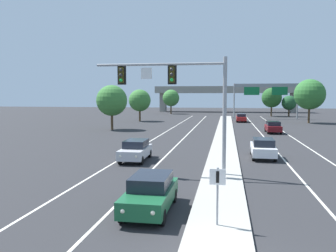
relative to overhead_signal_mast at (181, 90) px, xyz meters
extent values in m
cube|color=#9E9B93|center=(2.57, 5.76, -5.30)|extent=(2.40, 110.00, 0.15)
cube|color=silver|center=(-2.13, 12.76, -5.37)|extent=(0.14, 100.00, 0.01)
cube|color=silver|center=(7.27, 12.76, -5.37)|extent=(0.14, 100.00, 0.01)
cube|color=silver|center=(-5.43, 12.76, -5.37)|extent=(0.14, 100.00, 0.01)
cube|color=silver|center=(10.57, 12.76, -5.37)|extent=(0.14, 100.00, 0.01)
cylinder|color=gray|center=(2.67, 0.01, -1.62)|extent=(0.24, 0.24, 7.20)
cylinder|color=gray|center=(-1.40, 0.01, 1.58)|extent=(8.14, 0.16, 0.16)
cube|color=black|center=(-0.58, 0.05, 0.93)|extent=(0.56, 0.06, 1.20)
cube|color=#38330F|center=(-0.58, 0.01, 0.93)|extent=(0.32, 0.32, 1.00)
sphere|color=#282828|center=(-0.58, -0.16, 1.25)|extent=(0.22, 0.22, 0.22)
sphere|color=#282828|center=(-0.58, -0.16, 0.93)|extent=(0.22, 0.22, 0.22)
sphere|color=green|center=(-0.58, -0.16, 0.61)|extent=(0.22, 0.22, 0.22)
cube|color=black|center=(-3.84, 0.05, 0.93)|extent=(0.56, 0.06, 1.20)
cube|color=#38330F|center=(-3.84, 0.01, 0.93)|extent=(0.32, 0.32, 1.00)
sphere|color=#282828|center=(-3.84, -0.16, 1.25)|extent=(0.22, 0.22, 0.22)
sphere|color=#282828|center=(-3.84, -0.16, 0.93)|extent=(0.22, 0.22, 0.22)
sphere|color=green|center=(-3.84, -0.16, 0.61)|extent=(0.22, 0.22, 0.22)
cube|color=white|center=(-2.21, -0.01, 1.03)|extent=(0.70, 0.04, 0.70)
cylinder|color=gray|center=(2.51, -8.65, -4.12)|extent=(0.08, 0.08, 2.20)
cube|color=white|center=(2.51, -8.68, -3.37)|extent=(0.60, 0.03, 0.60)
cube|color=black|center=(2.51, -8.70, -3.37)|extent=(0.12, 0.01, 0.44)
cube|color=#195633|center=(-0.40, -7.18, -4.70)|extent=(1.81, 4.40, 0.70)
cube|color=black|center=(-0.40, -6.96, -4.07)|extent=(1.59, 2.38, 0.56)
sphere|color=#EAE5C6|center=(0.18, -9.36, -4.65)|extent=(0.18, 0.18, 0.18)
sphere|color=#EAE5C6|center=(-0.97, -9.36, -4.65)|extent=(0.18, 0.18, 0.18)
cylinder|color=black|center=(0.41, -8.68, -5.05)|extent=(0.22, 0.64, 0.64)
cylinder|color=black|center=(-1.19, -8.68, -5.05)|extent=(0.22, 0.64, 0.64)
cylinder|color=black|center=(0.40, -5.68, -5.05)|extent=(0.22, 0.64, 0.64)
cylinder|color=black|center=(-1.20, -5.68, -5.05)|extent=(0.22, 0.64, 0.64)
cube|color=#B7B7BC|center=(-4.08, 4.10, -4.70)|extent=(1.90, 4.44, 0.70)
cube|color=black|center=(-4.09, 4.32, -4.07)|extent=(1.64, 2.41, 0.56)
sphere|color=#EAE5C6|center=(-3.45, 1.93, -4.65)|extent=(0.18, 0.18, 0.18)
sphere|color=#EAE5C6|center=(-4.61, 1.90, -4.65)|extent=(0.18, 0.18, 0.18)
cylinder|color=black|center=(-3.25, 2.62, -5.05)|extent=(0.24, 0.65, 0.64)
cylinder|color=black|center=(-4.85, 2.58, -5.05)|extent=(0.24, 0.65, 0.64)
cylinder|color=black|center=(-3.32, 5.62, -5.05)|extent=(0.24, 0.65, 0.64)
cylinder|color=black|center=(-4.92, 5.58, -5.05)|extent=(0.24, 0.65, 0.64)
cube|color=silver|center=(5.72, 7.01, -4.70)|extent=(1.89, 4.44, 0.70)
cube|color=black|center=(5.71, 6.79, -4.07)|extent=(1.63, 2.41, 0.56)
sphere|color=#EAE5C6|center=(5.19, 9.20, -4.65)|extent=(0.18, 0.18, 0.18)
sphere|color=#EAE5C6|center=(6.34, 9.18, -4.65)|extent=(0.18, 0.18, 0.18)
cylinder|color=black|center=(4.95, 8.53, -5.05)|extent=(0.23, 0.64, 0.64)
cylinder|color=black|center=(6.55, 8.49, -5.05)|extent=(0.23, 0.64, 0.64)
cylinder|color=black|center=(4.89, 5.53, -5.05)|extent=(0.23, 0.64, 0.64)
cylinder|color=black|center=(6.49, 5.49, -5.05)|extent=(0.23, 0.64, 0.64)
cube|color=#5B0F14|center=(8.89, 26.14, -4.70)|extent=(1.81, 4.40, 0.70)
cube|color=black|center=(8.89, 25.92, -4.07)|extent=(1.59, 2.38, 0.56)
sphere|color=#EAE5C6|center=(8.31, 28.32, -4.65)|extent=(0.18, 0.18, 0.18)
sphere|color=#EAE5C6|center=(9.46, 28.32, -4.65)|extent=(0.18, 0.18, 0.18)
cylinder|color=black|center=(8.09, 27.64, -5.05)|extent=(0.22, 0.64, 0.64)
cylinder|color=black|center=(9.69, 27.64, -5.05)|extent=(0.22, 0.64, 0.64)
cylinder|color=black|center=(8.10, 24.64, -5.05)|extent=(0.22, 0.64, 0.64)
cylinder|color=black|center=(9.70, 24.64, -5.05)|extent=(0.22, 0.64, 0.64)
cube|color=maroon|center=(5.47, 44.81, -4.70)|extent=(1.84, 4.42, 0.70)
cube|color=black|center=(5.46, 44.59, -4.07)|extent=(1.60, 2.39, 0.56)
sphere|color=#EAE5C6|center=(4.91, 46.99, -4.65)|extent=(0.18, 0.18, 0.18)
sphere|color=#EAE5C6|center=(6.06, 46.98, -4.65)|extent=(0.18, 0.18, 0.18)
cylinder|color=black|center=(4.68, 46.32, -5.05)|extent=(0.23, 0.64, 0.64)
cylinder|color=black|center=(6.28, 46.30, -5.05)|extent=(0.23, 0.64, 0.64)
cylinder|color=black|center=(4.65, 43.32, -5.05)|extent=(0.23, 0.64, 0.64)
cylinder|color=black|center=(6.25, 43.30, -5.05)|extent=(0.23, 0.64, 0.64)
cylinder|color=gray|center=(4.27, 54.43, -1.62)|extent=(0.28, 0.28, 7.50)
cylinder|color=gray|center=(17.27, 54.43, -1.62)|extent=(0.28, 0.28, 7.50)
cube|color=gray|center=(10.77, 54.43, 1.73)|extent=(13.00, 0.36, 0.70)
cube|color=#0F6033|center=(7.91, 54.23, 0.53)|extent=(3.20, 0.08, 1.70)
cube|color=#0F6033|center=(13.63, 54.23, 0.53)|extent=(3.20, 0.08, 1.70)
cube|color=gray|center=(2.57, 83.77, 0.83)|extent=(42.40, 6.40, 1.10)
cube|color=gray|center=(2.57, 80.77, 1.83)|extent=(42.40, 0.36, 0.90)
cube|color=gray|center=(-16.63, 83.77, -2.55)|extent=(1.80, 2.40, 5.65)
cube|color=gray|center=(21.77, 83.77, -2.55)|extent=(1.80, 2.40, 5.65)
cylinder|color=#4C3823|center=(17.13, 63.46, -4.44)|extent=(0.36, 0.36, 1.87)
sphere|color=#1E4C28|center=(17.13, 63.46, -2.14)|extent=(3.41, 3.41, 3.41)
cylinder|color=#4C3823|center=(13.20, 63.85, -4.09)|extent=(0.36, 0.36, 2.56)
sphere|color=#235623|center=(13.20, 63.85, -0.95)|extent=(4.68, 4.68, 4.68)
cylinder|color=#4C3823|center=(-13.82, 43.64, -4.21)|extent=(0.36, 0.36, 2.32)
sphere|color=#387533|center=(-13.82, 43.64, -1.36)|extent=(4.24, 4.24, 4.24)
cylinder|color=#4C3823|center=(17.38, 44.31, -3.88)|extent=(0.36, 0.36, 2.98)
sphere|color=#2D6B2D|center=(17.38, 44.31, -0.21)|extent=(5.45, 5.45, 5.45)
cylinder|color=#4C3823|center=(-12.11, 70.90, -4.14)|extent=(0.36, 0.36, 2.46)
sphere|color=#387533|center=(-12.11, 70.90, -1.12)|extent=(4.49, 4.49, 4.49)
cylinder|color=#4C3823|center=(-13.74, 26.95, -4.14)|extent=(0.36, 0.36, 2.46)
sphere|color=#387533|center=(-13.74, 26.95, -1.12)|extent=(4.49, 4.49, 4.49)
camera|label=1|loc=(2.82, -21.50, -0.34)|focal=37.12mm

